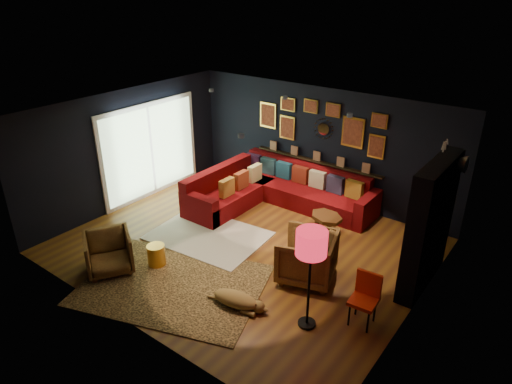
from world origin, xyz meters
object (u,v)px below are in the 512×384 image
Objects in this scene: armchair_right at (307,255)px; orange_chair at (366,295)px; pouf at (240,193)px; gold_stool at (156,255)px; coffee_table at (326,219)px; dog at (236,297)px; sectional at (272,191)px; armchair_left at (108,251)px; floor_lamp at (311,247)px.

armchair_right reaches higher than orange_chair.
gold_stool is at bearing -81.65° from pouf.
coffee_table is 2.17× the size of gold_stool.
armchair_right reaches higher than coffee_table.
dog is at bearing -52.42° from pouf.
dog is (-1.74, -0.90, -0.30)m from orange_chair.
sectional is 1.67m from coffee_table.
sectional is 2.89m from armchair_right.
orange_chair reaches higher than gold_stool.
armchair_right is (2.89, 1.87, 0.07)m from armchair_left.
floor_lamp is (3.51, 0.87, 0.96)m from armchair_left.
pouf is 3.56m from armchair_left.
floor_lamp reaches higher than armchair_left.
gold_stool is (0.43, -2.95, 0.01)m from pouf.
coffee_table is 4.20m from armchair_left.
armchair_left is at bearing -166.05° from floor_lamp.
gold_stool is 0.49× the size of orange_chair.
sectional is 3.67m from dog.
sectional is 4.16× the size of orange_chair.
armchair_left is (-0.79, -3.86, 0.07)m from sectional.
armchair_left is 4.40m from orange_chair.
gold_stool is 0.38× the size of dog.
coffee_table is 1.76× the size of pouf.
floor_lamp reaches higher than dog.
orange_chair is 0.51× the size of floor_lamp.
orange_chair is (3.61, 0.86, 0.28)m from gold_stool.
armchair_left is 0.76× the size of dog.
sectional reaches higher than dog.
sectional is at bearing 106.07° from dog.
floor_lamp is (3.41, -2.68, 1.16)m from pouf.
floor_lamp is (0.63, -1.00, 0.88)m from armchair_right.
coffee_table is at bearing 56.70° from gold_stool.
armchair_right reaches higher than pouf.
floor_lamp is (1.11, -2.57, 1.03)m from coffee_table.
coffee_table is at bearing -14.40° from sectional.
armchair_right is (2.79, -1.68, 0.28)m from pouf.
sectional is 2.12× the size of floor_lamp.
orange_chair is (1.26, -0.42, 0.01)m from armchair_right.
armchair_left is 0.83m from gold_stool.
sectional reaches higher than pouf.
armchair_left is 3.44m from armchair_right.
coffee_table is 1.11× the size of armchair_left.
dog is (-1.11, -0.31, -1.17)m from floor_lamp.
pouf is at bearing 141.90° from floor_lamp.
armchair_left is at bearing -164.91° from orange_chair.
dog is at bearing -45.30° from armchair_left.
coffee_table is 2.65m from orange_chair.
floor_lamp is (2.73, -2.99, 1.03)m from sectional.
armchair_left reaches higher than gold_stool.
sectional is 3.92× the size of coffee_table.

